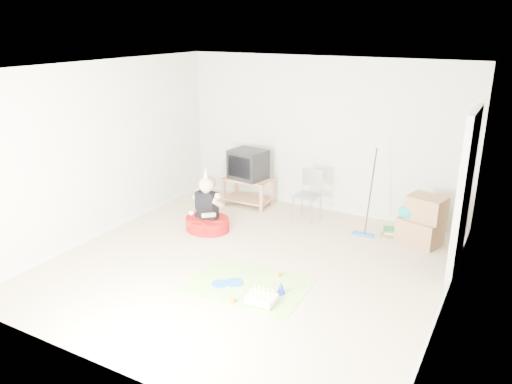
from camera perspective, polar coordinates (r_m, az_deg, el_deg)
The scene contains 16 objects.
ground at distance 6.83m, azimuth -0.90°, elevation -8.26°, with size 5.00×5.00×0.00m, color #C9B590.
doorway_recess at distance 6.82m, azimuth 22.83°, elevation -0.50°, with size 0.02×0.90×2.05m, color black.
tv_stand at distance 8.86m, azimuth -0.89°, elevation 0.30°, with size 0.82×0.53×0.50m.
crt_tv at distance 8.72m, azimuth -0.90°, elevation 3.18°, with size 0.59×0.49×0.51m, color black.
folding_chair at distance 8.21m, azimuth 5.87°, elevation -0.43°, with size 0.41×0.40×0.85m.
cardboard_boxes at distance 7.69m, azimuth 18.42°, elevation -3.16°, with size 0.69×0.59×0.74m.
floor_mop at distance 7.77m, azimuth 12.25°, elevation -3.13°, with size 0.33×0.43×1.30m.
book_pile at distance 7.98m, azimuth 15.10°, elevation -4.39°, with size 0.22×0.26×0.11m.
seated_woman at distance 7.85m, azimuth -5.59°, elevation -2.81°, with size 0.74×0.74×1.04m.
party_mat at distance 6.33m, azimuth -0.94°, elevation -10.57°, with size 1.46×1.06×0.01m, color #E02F89.
birthday_cake at distance 5.95m, azimuth 0.64°, elevation -12.17°, with size 0.34×0.28×0.15m.
blue_plate_near at distance 6.37m, azimuth -2.51°, elevation -10.28°, with size 0.23×0.23×0.01m, color blue.
blue_plate_far at distance 6.35m, azimuth -4.15°, elevation -10.41°, with size 0.21×0.21×0.01m, color blue.
orange_cup_near at distance 6.50m, azimuth 2.49°, elevation -9.34°, with size 0.07×0.07×0.08m, color orange.
orange_cup_far at distance 5.96m, azimuth -2.75°, elevation -12.20°, with size 0.06×0.06×0.07m, color orange.
blue_party_hat at distance 6.11m, azimuth 2.89°, elevation -10.86°, with size 0.11×0.11×0.16m, color #1C2EC6.
Camera 1 is at (3.03, -5.27, 3.11)m, focal length 35.00 mm.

